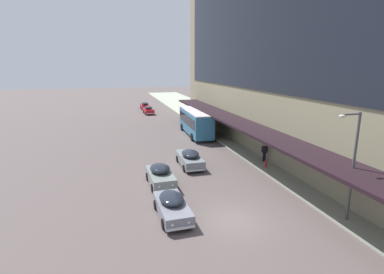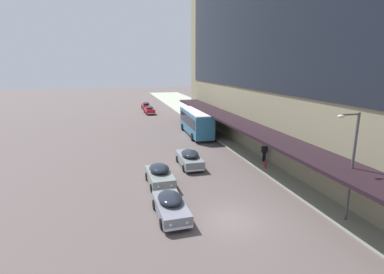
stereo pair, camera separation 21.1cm
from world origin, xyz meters
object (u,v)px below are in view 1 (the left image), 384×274
Objects in this scene: sedan_oncoming_rear at (145,106)px; pedestrian_at_kerb at (265,151)px; sedan_lead_mid at (190,158)px; fire_hydrant at (266,164)px; sedan_trailing_near at (148,110)px; sedan_lead_near at (172,206)px; transit_bus_kerbside_front at (195,121)px; street_lamp at (352,159)px; sedan_trailing_mid at (160,175)px.

pedestrian_at_kerb is (7.08, -41.16, 0.41)m from sedan_oncoming_rear.
fire_hydrant is (6.66, -2.70, -0.29)m from sedan_lead_mid.
sedan_trailing_near is 2.58× the size of pedestrian_at_kerb.
sedan_oncoming_rear is 1.01× the size of sedan_trailing_near.
fire_hydrant is (6.42, -35.96, -0.29)m from sedan_trailing_near.
sedan_lead_near is at bearing -95.18° from sedan_trailing_near.
sedan_lead_mid is 1.02× the size of sedan_trailing_near.
sedan_oncoming_rear is at bearing 99.76° from pedestrian_at_kerb.
sedan_lead_near is 42.71m from sedan_trailing_near.
transit_bus_kerbside_front is 23.31m from sedan_lead_near.
sedan_lead_mid is 7.00× the size of fire_hydrant.
fire_hydrant is at bearing -80.84° from transit_bus_kerbside_front.
sedan_lead_near is at bearing -111.33° from sedan_lead_mid.
sedan_lead_mid reaches higher than sedan_trailing_near.
street_lamp is (6.30, -46.05, 3.29)m from sedan_trailing_near.
street_lamp is 9.60× the size of fire_hydrant.
sedan_trailing_near is at bearing 84.29° from sedan_trailing_mid.
sedan_oncoming_rear is 1.08× the size of sedan_lead_near.
sedan_lead_near is 13.82m from pedestrian_at_kerb.
fire_hydrant is (-0.77, -1.73, -0.69)m from pedestrian_at_kerb.
sedan_trailing_near is (-3.95, 20.60, -1.18)m from transit_bus_kerbside_front.
pedestrian_at_kerb is (7.19, -34.24, 0.40)m from sedan_trailing_near.
sedan_oncoming_rear is 2.61× the size of pedestrian_at_kerb.
street_lamp reaches higher than sedan_lead_mid.
sedan_trailing_mid is at bearing -95.71° from sedan_trailing_near.
fire_hydrant is (10.28, 6.57, -0.24)m from sedan_lead_near.
pedestrian_at_kerb is (7.43, -0.97, 0.39)m from sedan_lead_mid.
sedan_trailing_mid reaches higher than fire_hydrant.
transit_bus_kerbside_front is at bearing 103.40° from pedestrian_at_kerb.
sedan_lead_mid is 5.15m from sedan_trailing_mid.
sedan_oncoming_rear is 43.35m from fire_hydrant.
fire_hydrant is at bearing -79.87° from sedan_trailing_near.
sedan_lead_mid is at bearing 47.58° from sedan_trailing_mid.
sedan_trailing_mid is at bearing -165.47° from pedestrian_at_kerb.
sedan_lead_mid is at bearing -90.49° from sedan_oncoming_rear.
transit_bus_kerbside_front reaches higher than sedan_trailing_near.
street_lamp is (10.16, -3.52, 3.35)m from sedan_lead_near.
street_lamp reaches higher than sedan_trailing_near.
sedan_trailing_mid is at bearing -114.93° from transit_bus_kerbside_front.
pedestrian_at_kerb is at bearing -7.47° from sedan_lead_mid.
sedan_trailing_mid is 0.92× the size of sedan_trailing_near.
transit_bus_kerbside_front reaches higher than sedan_lead_near.
transit_bus_kerbside_front is 15.63m from fire_hydrant.
sedan_trailing_mid reaches higher than sedan_lead_near.
transit_bus_kerbside_front reaches higher than sedan_lead_mid.
street_lamp is 10.71m from fire_hydrant.
sedan_oncoming_rear is 44.15m from sedan_trailing_mid.
street_lamp reaches higher than sedan_oncoming_rear.
street_lamp is at bearing -94.32° from pedestrian_at_kerb.
transit_bus_kerbside_front reaches higher than pedestrian_at_kerb.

